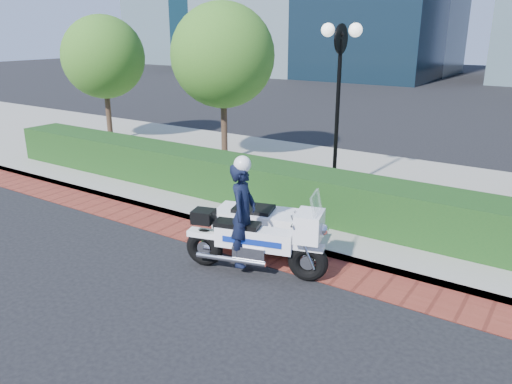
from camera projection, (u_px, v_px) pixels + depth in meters
The scene contains 8 objects.
ground at pixel (165, 265), 9.39m from camera, with size 120.00×120.00×0.00m, color black.
brick_strip at pixel (214, 238), 10.57m from camera, with size 60.00×1.00×0.01m, color maroon.
sidewalk at pixel (313, 183), 14.11m from camera, with size 60.00×8.00×0.15m, color gray.
hedge_main at pixel (268, 185), 12.03m from camera, with size 18.00×1.20×1.00m, color black.
lamppost at pixel (339, 84), 12.04m from camera, with size 1.02×0.70×4.21m.
tree_a at pixel (103, 57), 18.26m from camera, with size 3.00×3.00×4.58m.
tree_b at pixel (223, 56), 15.29m from camera, with size 3.20×3.20×4.89m.
police_motorcycle at pixel (255, 226), 9.25m from camera, with size 2.70×1.95×2.17m.
Camera 1 is at (6.13, -6.11, 4.24)m, focal length 35.00 mm.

